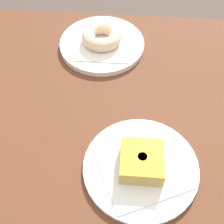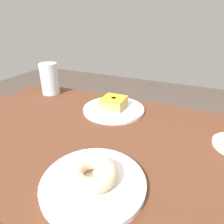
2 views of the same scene
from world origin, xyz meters
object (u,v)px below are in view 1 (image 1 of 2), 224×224
plate_glazed_square (141,168)px  donut_sugar_ring (102,36)px  donut_glazed_square (142,161)px  plate_sugar_ring (102,44)px

plate_glazed_square → donut_sugar_ring: donut_sugar_ring is taller
donut_glazed_square → plate_sugar_ring: size_ratio=0.38×
donut_glazed_square → donut_sugar_ring: size_ratio=0.81×
plate_glazed_square → donut_sugar_ring: (-0.11, 0.36, 0.03)m
donut_glazed_square → plate_sugar_ring: (-0.11, 0.36, -0.03)m
plate_glazed_square → donut_sugar_ring: 0.38m
plate_glazed_square → donut_glazed_square: size_ratio=2.74×
donut_glazed_square → plate_sugar_ring: donut_glazed_square is taller
plate_glazed_square → plate_sugar_ring: 0.38m
donut_glazed_square → donut_sugar_ring: same height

